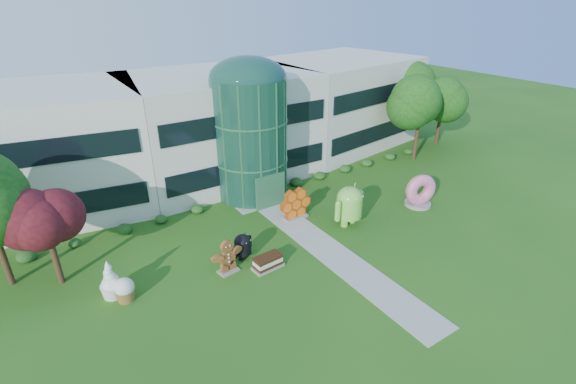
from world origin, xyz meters
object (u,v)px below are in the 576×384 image
android_black (243,245)px  gingerbread (227,256)px  android_green (349,203)px  donut (420,190)px

android_black → gingerbread: gingerbread is taller
android_green → android_black: bearing=167.5°
android_green → gingerbread: bearing=172.3°
android_black → gingerbread: size_ratio=0.83×
android_green → android_black: 8.70m
donut → gingerbread: size_ratio=1.12×
android_green → gingerbread: (-10.12, -0.42, -0.64)m
android_black → donut: (15.43, -1.13, 0.36)m
android_black → gingerbread: 1.65m
donut → gingerbread: bearing=-166.0°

